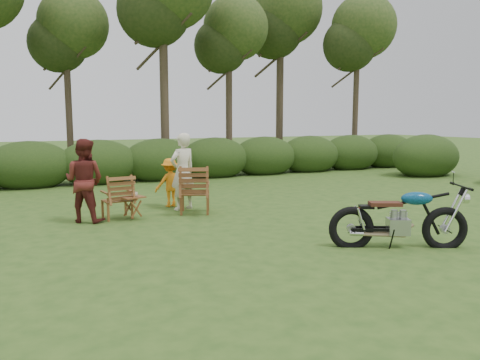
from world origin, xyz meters
name	(u,v)px	position (x,y,z in m)	size (l,w,h in m)	color
ground	(311,243)	(0.00, 0.00, 0.00)	(80.00, 80.00, 0.00)	#2A4A18
tree_line	(166,67)	(0.50, 9.74, 3.81)	(22.52, 11.62, 8.14)	#372A1E
motorcycle	(397,247)	(1.11, -0.78, 0.00)	(2.08, 0.79, 1.19)	#0E73B6
lawn_chair_right	(195,213)	(-0.88, 3.18, 0.00)	(0.71, 0.71, 1.03)	brown
lawn_chair_left	(118,218)	(-2.52, 3.34, 0.00)	(0.62, 0.62, 0.90)	brown
side_table	(133,208)	(-2.25, 3.12, 0.24)	(0.46, 0.39, 0.47)	brown
cup	(135,194)	(-2.21, 3.07, 0.52)	(0.12, 0.12, 0.10)	beige
adult_a	(183,210)	(-0.99, 3.66, 0.00)	(0.63, 0.41, 1.73)	beige
adult_b	(86,222)	(-3.14, 3.30, 0.00)	(0.80, 0.63, 1.65)	#5C1E1A
child	(171,206)	(-1.14, 4.14, 0.00)	(0.73, 0.42, 1.13)	orange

